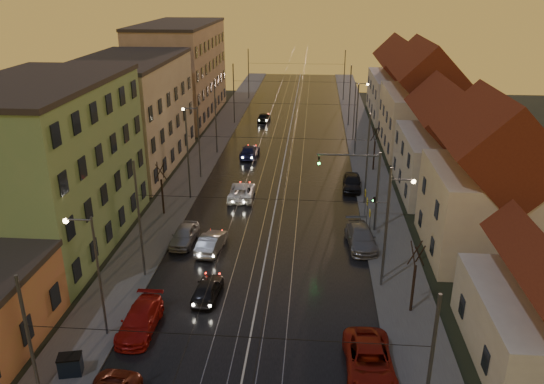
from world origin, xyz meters
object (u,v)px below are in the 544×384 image
(street_lamp_3, at_px, (357,106))
(parked_right_2, at_px, (352,182))
(dumpster, at_px, (70,365))
(parked_left_2, at_px, (140,320))
(street_lamp_2, at_px, (196,135))
(parked_right_0, at_px, (369,362))
(street_lamp_1, at_px, (392,219))
(traffic_light_mast, at_px, (366,182))
(driving_car_4, at_px, (264,117))
(driving_car_1, at_px, (211,242))
(parked_left_3, at_px, (184,235))
(driving_car_2, at_px, (242,191))
(driving_car_3, at_px, (250,151))
(street_lamp_0, at_px, (93,265))
(parked_right_1, at_px, (361,237))
(driving_car_0, at_px, (207,289))

(street_lamp_3, bearing_deg, parked_right_2, -94.75)
(dumpster, bearing_deg, parked_left_2, 46.58)
(street_lamp_2, relative_size, parked_left_2, 1.59)
(parked_right_0, bearing_deg, dumpster, -176.14)
(street_lamp_1, xyz_separation_m, traffic_light_mast, (-1.11, 8.00, -0.29))
(street_lamp_2, height_order, driving_car_4, street_lamp_2)
(driving_car_1, distance_m, parked_left_3, 2.73)
(parked_left_2, bearing_deg, street_lamp_1, 24.49)
(driving_car_2, bearing_deg, traffic_light_mast, 149.00)
(traffic_light_mast, distance_m, parked_right_2, 10.62)
(street_lamp_2, relative_size, driving_car_3, 1.58)
(driving_car_1, bearing_deg, street_lamp_2, -67.88)
(street_lamp_0, distance_m, driving_car_1, 13.00)
(traffic_light_mast, distance_m, driving_car_3, 23.78)
(traffic_light_mast, relative_size, dumpster, 6.00)
(traffic_light_mast, height_order, parked_right_0, traffic_light_mast)
(parked_left_2, bearing_deg, parked_right_2, 60.01)
(parked_left_2, distance_m, parked_right_1, 19.16)
(street_lamp_2, distance_m, parked_right_2, 17.33)
(street_lamp_2, bearing_deg, traffic_light_mast, -35.07)
(street_lamp_1, bearing_deg, parked_left_3, 164.20)
(driving_car_0, xyz_separation_m, parked_right_0, (10.38, -6.75, 0.11))
(street_lamp_1, distance_m, driving_car_4, 47.82)
(street_lamp_1, height_order, dumpster, street_lamp_1)
(dumpster, bearing_deg, parked_right_2, 46.82)
(driving_car_2, distance_m, parked_left_3, 10.60)
(street_lamp_1, xyz_separation_m, parked_left_2, (-16.01, -7.32, -4.16))
(driving_car_0, bearing_deg, parked_right_0, 150.31)
(parked_left_3, bearing_deg, dumpster, -96.14)
(driving_car_2, xyz_separation_m, parked_right_2, (11.09, 3.33, 0.06))
(driving_car_1, xyz_separation_m, parked_right_2, (12.05, 14.49, 0.05))
(driving_car_2, distance_m, driving_car_3, 13.42)
(driving_car_1, relative_size, driving_car_4, 1.09)
(traffic_light_mast, bearing_deg, street_lamp_3, 87.73)
(street_lamp_1, distance_m, parked_right_2, 18.42)
(street_lamp_0, height_order, parked_right_2, street_lamp_0)
(driving_car_3, bearing_deg, parked_right_0, 108.15)
(traffic_light_mast, bearing_deg, driving_car_2, 150.23)
(driving_car_0, xyz_separation_m, parked_left_3, (-3.49, 7.92, 0.06))
(street_lamp_0, xyz_separation_m, parked_right_2, (16.70, 25.90, -4.10))
(dumpster, bearing_deg, driving_car_0, 40.90)
(parked_right_2, xyz_separation_m, dumpster, (-17.02, -29.56, -0.09))
(driving_car_3, relative_size, parked_right_2, 1.09)
(street_lamp_1, distance_m, dumpster, 22.29)
(parked_left_2, bearing_deg, dumpster, -120.27)
(traffic_light_mast, relative_size, driving_car_4, 1.75)
(driving_car_1, height_order, parked_left_2, driving_car_1)
(street_lamp_1, distance_m, parked_right_1, 6.79)
(parked_left_3, distance_m, parked_right_0, 20.19)
(street_lamp_3, distance_m, parked_right_1, 31.11)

